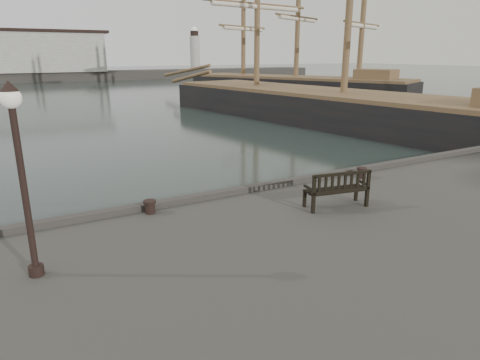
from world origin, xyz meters
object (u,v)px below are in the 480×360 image
object	(u,v)px
tall_ship_far	(295,92)
bollard_left	(150,207)
lamp_post	(19,156)
tall_ship_main	(342,116)
bollard_right	(361,173)
bench	(336,196)

from	to	relation	value
tall_ship_far	bollard_left	bearing A→B (deg)	-155.32
lamp_post	tall_ship_main	bearing A→B (deg)	36.70
bollard_left	tall_ship_main	distance (m)	27.43
tall_ship_main	tall_ship_far	size ratio (longest dim) A/B	1.34
bollard_right	lamp_post	size ratio (longest dim) A/B	0.10
bollard_left	tall_ship_main	xyz separation A→B (m)	(21.96, 16.41, -0.98)
lamp_post	tall_ship_main	world-z (taller)	tall_ship_main
bollard_left	bench	bearing A→B (deg)	-23.86
bench	bollard_left	size ratio (longest dim) A/B	5.19
bollard_left	tall_ship_main	size ratio (longest dim) A/B	0.01
bollard_left	lamp_post	size ratio (longest dim) A/B	0.10
bench	bollard_left	world-z (taller)	bench
bollard_right	lamp_post	xyz separation A→B (m)	(-10.63, -1.95, 2.23)
bench	tall_ship_far	distance (m)	46.54
bench	tall_ship_far	size ratio (longest dim) A/B	0.06
bollard_right	tall_ship_main	bearing A→B (deg)	49.27
tall_ship_main	lamp_post	bearing A→B (deg)	-151.94
bollard_left	bollard_right	bearing A→B (deg)	-1.98
tall_ship_main	tall_ship_far	world-z (taller)	tall_ship_main
tall_ship_main	tall_ship_far	xyz separation A→B (m)	(9.56, 19.55, 0.10)
bollard_right	tall_ship_main	distance (m)	22.03
tall_ship_far	lamp_post	bearing A→B (deg)	-156.24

